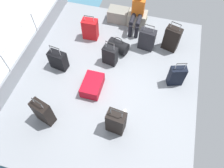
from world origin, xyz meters
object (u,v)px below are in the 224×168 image
Objects in this scene: suitcase_0 at (147,39)px; suitcase_1 at (90,29)px; passenger_seated at (137,12)px; duffel_bag at (118,46)px; suitcase_5 at (110,55)px; suitcase_6 at (172,39)px; cargo_crate_1 at (137,19)px; paper_cup at (125,112)px; suitcase_2 at (58,60)px; suitcase_3 at (176,76)px; suitcase_8 at (116,122)px; suitcase_7 at (43,112)px; suitcase_4 at (92,85)px; cargo_crate_0 at (118,15)px.

suitcase_0 is 1.07× the size of suitcase_1.
duffel_bag is at bearing -105.43° from passenger_seated.
suitcase_6 is at bearing 32.36° from suitcase_5.
suitcase_0 is at bearing 23.79° from duffel_bag.
cargo_crate_1 is 0.96× the size of duffel_bag.
paper_cup is at bearing -83.16° from passenger_seated.
suitcase_2 is 0.97× the size of suitcase_3.
passenger_seated is 2.85m from paper_cup.
cargo_crate_1 is 1.29m from suitcase_6.
suitcase_1 is at bearing 119.08° from suitcase_8.
suitcase_5 is 2.15m from suitcase_7.
suitcase_5 is (-0.38, -1.45, -0.32)m from passenger_seated.
suitcase_4 is at bearing -160.00° from suitcase_3.
suitcase_6 is 1.43m from duffel_bag.
suitcase_2 is at bearing -144.86° from duffel_bag.
suitcase_2 reaches higher than cargo_crate_1.
cargo_crate_0 is 0.85× the size of suitcase_2.
suitcase_5 is at bearing -103.10° from cargo_crate_1.
suitcase_8 reaches higher than cargo_crate_0.
suitcase_5 is (1.22, 0.48, 0.01)m from suitcase_2.
suitcase_3 reaches higher than suitcase_4.
suitcase_5 is (0.19, 0.90, 0.13)m from suitcase_4.
cargo_crate_1 is 0.78× the size of suitcase_2.
paper_cup is at bearing -83.58° from cargo_crate_1.
suitcase_5 is 0.47m from duffel_bag.
cargo_crate_0 is 0.85× the size of suitcase_5.
suitcase_1 is 0.90× the size of suitcase_7.
suitcase_7 is at bearing -122.78° from suitcase_0.
suitcase_5 is at bearing -43.95° from suitcase_1.
suitcase_8 is (1.39, -2.49, 0.03)m from suitcase_1.
paper_cup is at bearing -61.81° from suitcase_5.
suitcase_3 is at bearing 5.24° from suitcase_2.
duffel_bag is (-0.50, 2.20, -0.16)m from suitcase_8.
suitcase_5 is 0.86× the size of suitcase_8.
suitcase_0 reaches higher than duffel_bag.
suitcase_5 reaches higher than suitcase_4.
duffel_bag is (0.88, -0.30, -0.13)m from suitcase_1.
suitcase_5 reaches higher than paper_cup.
suitcase_7 reaches higher than duffel_bag.
suitcase_2 is 2.12m from paper_cup.
cargo_crate_1 reaches higher than paper_cup.
suitcase_3 reaches higher than duffel_bag.
suitcase_1 is (-1.16, -0.70, -0.28)m from passenger_seated.
suitcase_3 reaches higher than suitcase_5.
suitcase_2 is 1.14× the size of suitcase_4.
suitcase_6 is 1.02× the size of suitcase_8.
paper_cup is at bearing 20.26° from suitcase_7.
suitcase_4 is 1.18m from suitcase_8.
cargo_crate_1 is at bearing 90.00° from passenger_seated.
suitcase_8 is at bearing -86.13° from cargo_crate_1.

